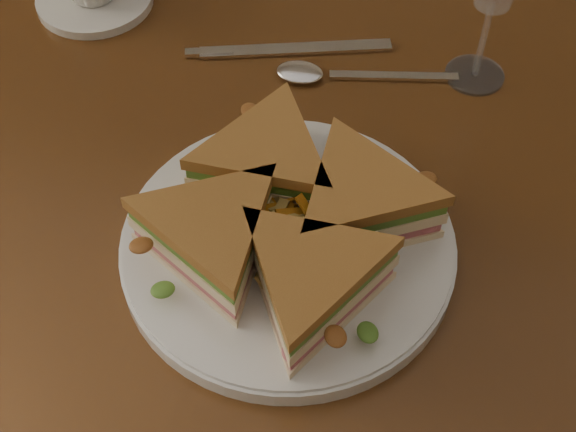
{
  "coord_description": "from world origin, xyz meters",
  "views": [
    {
      "loc": [
        0.11,
        -0.46,
        1.3
      ],
      "look_at": [
        0.03,
        -0.07,
        0.8
      ],
      "focal_mm": 50.0,
      "sensor_mm": 36.0,
      "label": 1
    }
  ],
  "objects_px": {
    "sandwich_wedges": "(288,220)",
    "plate": "(288,247)",
    "table": "(273,245)",
    "knife": "(282,50)",
    "spoon": "(323,74)"
  },
  "relations": [
    {
      "from": "spoon",
      "to": "sandwich_wedges",
      "type": "bearing_deg",
      "value": -97.4
    },
    {
      "from": "plate",
      "to": "sandwich_wedges",
      "type": "relative_size",
      "value": 0.93
    },
    {
      "from": "table",
      "to": "knife",
      "type": "relative_size",
      "value": 5.7
    },
    {
      "from": "plate",
      "to": "knife",
      "type": "xyz_separation_m",
      "value": [
        -0.06,
        0.25,
        -0.01
      ]
    },
    {
      "from": "plate",
      "to": "knife",
      "type": "bearing_deg",
      "value": 103.18
    },
    {
      "from": "sandwich_wedges",
      "to": "plate",
      "type": "bearing_deg",
      "value": 0.0
    },
    {
      "from": "table",
      "to": "spoon",
      "type": "xyz_separation_m",
      "value": [
        0.02,
        0.15,
        0.1
      ]
    },
    {
      "from": "knife",
      "to": "plate",
      "type": "bearing_deg",
      "value": -92.43
    },
    {
      "from": "plate",
      "to": "table",
      "type": "bearing_deg",
      "value": 112.54
    },
    {
      "from": "table",
      "to": "plate",
      "type": "xyz_separation_m",
      "value": [
        0.03,
        -0.07,
        0.11
      ]
    },
    {
      "from": "table",
      "to": "plate",
      "type": "relative_size",
      "value": 4.28
    },
    {
      "from": "sandwich_wedges",
      "to": "spoon",
      "type": "xyz_separation_m",
      "value": [
        -0.01,
        0.22,
        -0.04
      ]
    },
    {
      "from": "table",
      "to": "knife",
      "type": "height_order",
      "value": "knife"
    },
    {
      "from": "plate",
      "to": "spoon",
      "type": "height_order",
      "value": "plate"
    },
    {
      "from": "table",
      "to": "sandwich_wedges",
      "type": "height_order",
      "value": "sandwich_wedges"
    }
  ]
}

